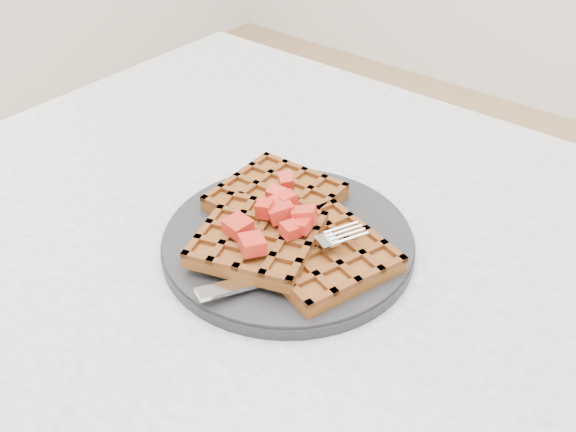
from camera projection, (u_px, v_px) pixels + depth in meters
The scene contains 5 objects.
table at pixel (379, 382), 0.66m from camera, with size 1.20×0.80×0.75m.
plate at pixel (288, 241), 0.65m from camera, with size 0.26×0.26×0.02m, color black.
waffles at pixel (286, 228), 0.64m from camera, with size 0.23×0.20×0.03m.
strawberry_pile at pixel (288, 204), 0.62m from camera, with size 0.15×0.15×0.02m, color #9B0700, non-canonical shape.
fork at pixel (296, 266), 0.60m from camera, with size 0.02×0.18×0.02m, color silver, non-canonical shape.
Camera 1 is at (0.20, -0.39, 1.17)m, focal length 40.00 mm.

